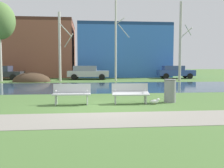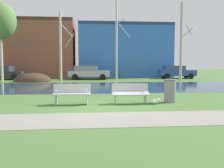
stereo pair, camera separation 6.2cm
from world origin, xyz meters
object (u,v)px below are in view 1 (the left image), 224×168
trash_bin (170,90)px  parked_hatch_third_blue (175,72)px  parked_sedan_second_silver (88,72)px  seagull (155,101)px  bench_right (130,93)px  parked_van_nearest_dark (1,72)px  bench_left (72,93)px

trash_bin → parked_hatch_third_blue: 19.41m
trash_bin → parked_sedan_second_silver: bearing=101.7°
trash_bin → seagull: (-0.83, -0.51, -0.40)m
bench_right → parked_sedan_second_silver: size_ratio=0.35×
parked_van_nearest_dark → trash_bin: bearing=-54.0°
trash_bin → bench_right: bearing=-174.0°
trash_bin → parked_hatch_third_blue: size_ratio=0.24×
parked_sedan_second_silver → bench_left: bearing=-92.6°
bench_left → bench_right: bearing=0.0°
seagull → parked_van_nearest_dark: 21.84m
bench_left → parked_hatch_third_blue: 21.49m
seagull → parked_van_nearest_dark: size_ratio=0.10×
parked_van_nearest_dark → parked_sedan_second_silver: (9.30, -0.48, 0.00)m
bench_left → trash_bin: 4.36m
bench_right → parked_van_nearest_dark: (-11.03, 17.90, 0.32)m
trash_bin → parked_hatch_third_blue: parked_hatch_third_blue is taller
seagull → parked_van_nearest_dark: (-12.04, 18.21, 0.66)m
seagull → parked_van_nearest_dark: parked_van_nearest_dark is taller
trash_bin → parked_van_nearest_dark: size_ratio=0.23×
parked_van_nearest_dark → parked_hatch_third_blue: 19.63m
trash_bin → parked_van_nearest_dark: 21.89m
bench_left → trash_bin: size_ratio=1.56×
bench_right → parked_hatch_third_blue: size_ratio=0.38×
bench_right → parked_sedan_second_silver: 17.50m
parked_van_nearest_dark → parked_sedan_second_silver: 9.31m
parked_hatch_third_blue → trash_bin: bearing=-110.4°
parked_hatch_third_blue → seagull: bearing=-112.1°
bench_left → seagull: (3.53, -0.32, -0.34)m
bench_right → trash_bin: 1.85m
parked_van_nearest_dark → parked_sedan_second_silver: bearing=-3.0°
parked_sedan_second_silver → trash_bin: bearing=-78.3°
bench_left → parked_sedan_second_silver: size_ratio=0.35×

